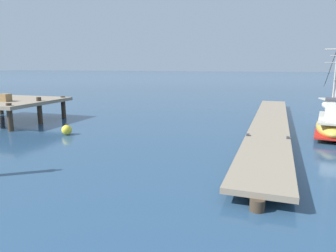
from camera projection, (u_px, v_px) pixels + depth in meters
floating_dock at (270, 123)px, 16.72m from camera, size 2.30×20.81×0.53m
fishing_boat_0 at (333, 124)px, 15.09m from camera, size 2.01×5.58×6.55m
pier_platform at (4, 102)px, 18.91m from camera, size 6.42×5.54×1.80m
mooring_buoy at (67, 130)px, 15.36m from camera, size 0.50×0.50×0.57m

